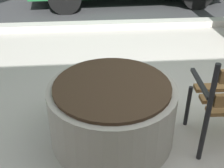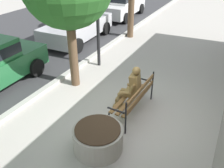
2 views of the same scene
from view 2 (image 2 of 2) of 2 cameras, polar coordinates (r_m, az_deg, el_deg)
ground_plane at (r=6.72m, az=3.51°, el=-7.69°), size 80.00×80.00×0.00m
curb_stone at (r=8.08m, az=-15.48°, el=-1.13°), size 60.00×0.20×0.12m
park_bench at (r=6.56m, az=5.48°, el=-3.04°), size 1.82×0.58×0.95m
bronze_statue_seated at (r=6.67m, az=4.32°, el=-1.09°), size 0.61×0.81×1.37m
concrete_planter at (r=5.64m, az=-3.34°, el=-12.78°), size 1.15×1.15×0.59m
parked_car_silver at (r=11.88m, az=-8.47°, el=14.03°), size 4.16×2.03×1.56m
parked_car_white at (r=15.96m, az=2.21°, el=18.55°), size 4.16×2.03×1.56m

